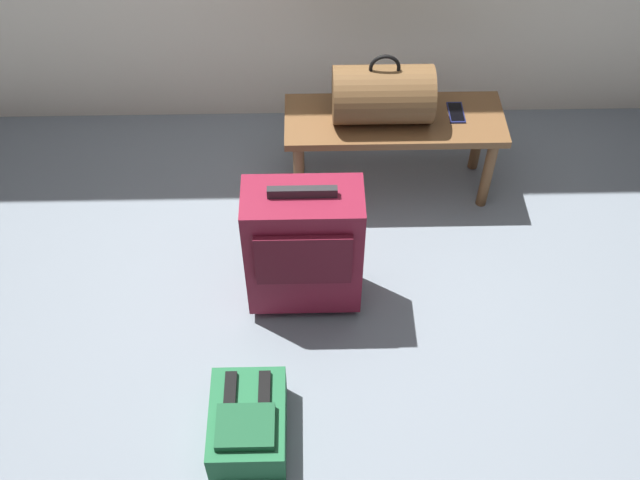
{
  "coord_description": "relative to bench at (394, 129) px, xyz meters",
  "views": [
    {
      "loc": [
        -0.03,
        -1.64,
        2.63
      ],
      "look_at": [
        0.02,
        0.41,
        0.25
      ],
      "focal_mm": 41.92,
      "sensor_mm": 36.0,
      "label": 1
    }
  ],
  "objects": [
    {
      "name": "bench",
      "position": [
        0.0,
        0.0,
        0.0
      ],
      "size": [
        1.0,
        0.36,
        0.44
      ],
      "color": "brown",
      "rests_on": "ground"
    },
    {
      "name": "ground_plane",
      "position": [
        -0.37,
        -0.98,
        -0.37
      ],
      "size": [
        6.6,
        6.6,
        0.0
      ],
      "primitive_type": "plane",
      "color": "slate"
    },
    {
      "name": "suitcase_upright_burgundy",
      "position": [
        -0.42,
        -0.69,
        -0.02
      ],
      "size": [
        0.47,
        0.26,
        0.68
      ],
      "color": "maroon",
      "rests_on": "ground"
    },
    {
      "name": "backpack_green",
      "position": [
        -0.63,
        -1.32,
        -0.27
      ],
      "size": [
        0.28,
        0.38,
        0.21
      ],
      "color": "#1E6038",
      "rests_on": "ground"
    },
    {
      "name": "duffel_bag_brown",
      "position": [
        -0.06,
        0.0,
        0.2
      ],
      "size": [
        0.44,
        0.26,
        0.34
      ],
      "color": "brown",
      "rests_on": "bench"
    },
    {
      "name": "cell_phone",
      "position": [
        0.28,
        0.02,
        0.07
      ],
      "size": [
        0.07,
        0.14,
        0.01
      ],
      "color": "#191E4C",
      "rests_on": "bench"
    }
  ]
}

